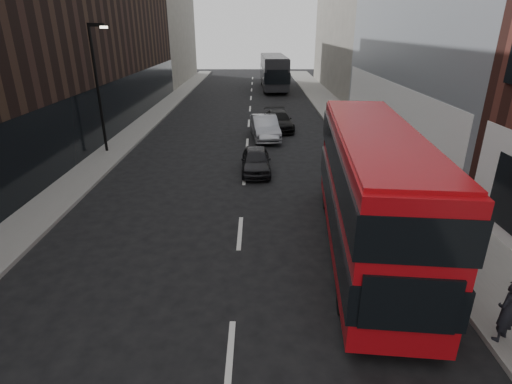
{
  "coord_description": "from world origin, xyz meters",
  "views": [
    {
      "loc": [
        0.6,
        -4.84,
        6.91
      ],
      "look_at": [
        0.59,
        5.84,
        2.5
      ],
      "focal_mm": 28.0,
      "sensor_mm": 36.0,
      "label": 1
    }
  ],
  "objects_px": {
    "street_lamp": "(98,81)",
    "pedestrian": "(507,311)",
    "grey_bus": "(274,71)",
    "car_b": "(265,127)",
    "car_a": "(256,160)",
    "car_c": "(278,120)",
    "red_bus": "(370,187)"
  },
  "relations": [
    {
      "from": "car_a",
      "to": "car_c",
      "type": "bearing_deg",
      "value": 79.02
    },
    {
      "from": "street_lamp",
      "to": "pedestrian",
      "type": "height_order",
      "value": "street_lamp"
    },
    {
      "from": "car_b",
      "to": "street_lamp",
      "type": "bearing_deg",
      "value": -166.37
    },
    {
      "from": "red_bus",
      "to": "car_c",
      "type": "relative_size",
      "value": 2.32
    },
    {
      "from": "red_bus",
      "to": "car_a",
      "type": "xyz_separation_m",
      "value": [
        -3.6,
        7.88,
        -1.68
      ]
    },
    {
      "from": "pedestrian",
      "to": "grey_bus",
      "type": "bearing_deg",
      "value": -119.6
    },
    {
      "from": "red_bus",
      "to": "car_b",
      "type": "distance_m",
      "value": 15.01
    },
    {
      "from": "grey_bus",
      "to": "car_a",
      "type": "height_order",
      "value": "grey_bus"
    },
    {
      "from": "car_b",
      "to": "car_c",
      "type": "height_order",
      "value": "car_b"
    },
    {
      "from": "grey_bus",
      "to": "car_a",
      "type": "distance_m",
      "value": 30.36
    },
    {
      "from": "red_bus",
      "to": "grey_bus",
      "type": "bearing_deg",
      "value": 97.88
    },
    {
      "from": "car_b",
      "to": "car_c",
      "type": "relative_size",
      "value": 1.02
    },
    {
      "from": "street_lamp",
      "to": "pedestrian",
      "type": "distance_m",
      "value": 21.47
    },
    {
      "from": "car_a",
      "to": "car_c",
      "type": "relative_size",
      "value": 0.81
    },
    {
      "from": "car_a",
      "to": "car_c",
      "type": "distance_m",
      "value": 9.48
    },
    {
      "from": "red_bus",
      "to": "car_b",
      "type": "relative_size",
      "value": 2.27
    },
    {
      "from": "red_bus",
      "to": "pedestrian",
      "type": "relative_size",
      "value": 6.59
    },
    {
      "from": "car_b",
      "to": "grey_bus",
      "type": "bearing_deg",
      "value": 80.04
    },
    {
      "from": "red_bus",
      "to": "pedestrian",
      "type": "height_order",
      "value": "red_bus"
    },
    {
      "from": "grey_bus",
      "to": "car_b",
      "type": "distance_m",
      "value": 23.6
    },
    {
      "from": "red_bus",
      "to": "car_b",
      "type": "xyz_separation_m",
      "value": [
        -3.02,
        14.62,
        -1.54
      ]
    },
    {
      "from": "street_lamp",
      "to": "car_a",
      "type": "relative_size",
      "value": 1.92
    },
    {
      "from": "red_bus",
      "to": "car_a",
      "type": "bearing_deg",
      "value": 120.16
    },
    {
      "from": "car_c",
      "to": "car_b",
      "type": "bearing_deg",
      "value": -117.82
    },
    {
      "from": "car_b",
      "to": "pedestrian",
      "type": "height_order",
      "value": "pedestrian"
    },
    {
      "from": "red_bus",
      "to": "car_c",
      "type": "xyz_separation_m",
      "value": [
        -1.98,
        17.22,
        -1.65
      ]
    },
    {
      "from": "car_c",
      "to": "grey_bus",
      "type": "bearing_deg",
      "value": 82.7
    },
    {
      "from": "car_a",
      "to": "car_b",
      "type": "relative_size",
      "value": 0.79
    },
    {
      "from": "grey_bus",
      "to": "pedestrian",
      "type": "distance_m",
      "value": 42.57
    },
    {
      "from": "grey_bus",
      "to": "car_b",
      "type": "height_order",
      "value": "grey_bus"
    },
    {
      "from": "car_b",
      "to": "car_c",
      "type": "xyz_separation_m",
      "value": [
        1.04,
        2.6,
        -0.1
      ]
    },
    {
      "from": "street_lamp",
      "to": "car_a",
      "type": "height_order",
      "value": "street_lamp"
    }
  ]
}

